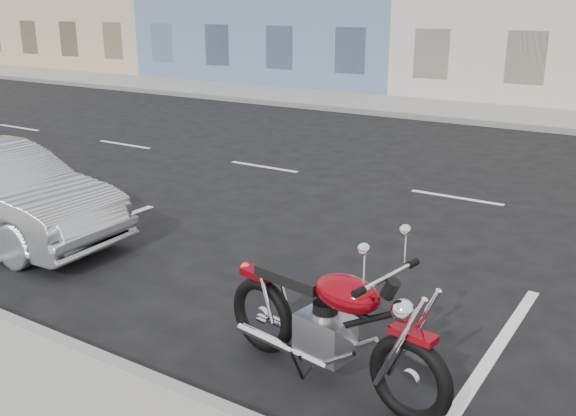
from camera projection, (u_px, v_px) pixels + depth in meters
name	position (u px, v px, depth m)	size (l,w,h in m)	color
sidewalk_far	(456.00, 111.00, 19.39)	(80.00, 3.40, 0.15)	gray
curb_far	(436.00, 119.00, 18.03)	(80.00, 0.12, 0.16)	gray
motorcycle	(415.00, 362.00, 4.88)	(2.32, 0.82, 1.17)	black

